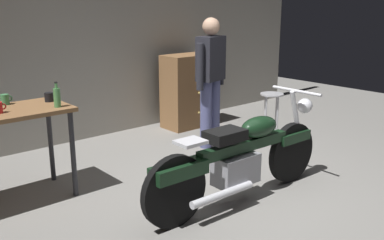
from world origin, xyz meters
The scene contains 9 objects.
ground_plane centered at (0.00, 0.00, 0.00)m, with size 12.00×12.00×0.00m, color gray.
back_wall centered at (0.00, 2.80, 1.55)m, with size 8.00×0.12×3.10m, color gray.
motorcycle centered at (-0.05, -0.05, 0.45)m, with size 2.19×0.60×1.00m.
person_standing centered at (0.89, 1.39, 0.93)m, with size 0.56×0.30×1.67m.
shop_stool centered at (1.75, 1.07, 0.50)m, with size 0.32×0.32×0.64m.
wooden_dresser centered at (1.31, 2.30, 0.55)m, with size 0.80×0.47×1.10m.
mug_green_speckled centered at (-1.61, 1.61, 0.95)m, with size 0.11×0.08×0.10m.
mug_black_matte centered at (-1.24, 1.46, 0.95)m, with size 0.12×0.09×0.09m.
bottle centered at (-1.28, 1.18, 1.00)m, with size 0.06×0.06×0.24m.
Camera 1 is at (-2.96, -2.70, 1.86)m, focal length 41.28 mm.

